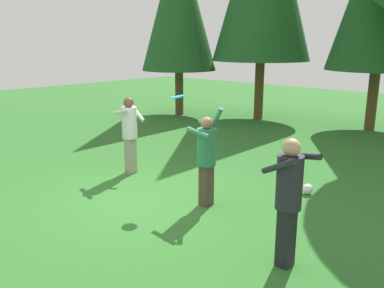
{
  "coord_description": "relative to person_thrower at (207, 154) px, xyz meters",
  "views": [
    {
      "loc": [
        5.55,
        -4.69,
        2.93
      ],
      "look_at": [
        0.53,
        0.75,
        1.05
      ],
      "focal_mm": 37.82,
      "sensor_mm": 36.0,
      "label": 1
    }
  ],
  "objects": [
    {
      "name": "frisbee",
      "position": [
        -0.85,
        0.13,
        0.93
      ],
      "size": [
        0.38,
        0.38,
        0.07
      ],
      "color": "#2393D1"
    },
    {
      "name": "ball_white",
      "position": [
        1.13,
        1.76,
        -0.88
      ],
      "size": [
        0.21,
        0.21,
        0.21
      ],
      "primitive_type": "sphere",
      "color": "white",
      "rests_on": "ground_plane"
    },
    {
      "name": "person_bystander",
      "position": [
        2.14,
        -0.86,
        0.07
      ],
      "size": [
        0.72,
        0.64,
        1.76
      ],
      "rotation": [
        0.0,
        0.0,
        2.82
      ],
      "color": "black",
      "rests_on": "ground_plane"
    },
    {
      "name": "tree_far_left",
      "position": [
        -7.05,
        6.5,
        3.44
      ],
      "size": [
        2.96,
        2.96,
        7.07
      ],
      "color": "brown",
      "rests_on": "ground_plane"
    },
    {
      "name": "person_catcher",
      "position": [
        -2.51,
        0.27,
        0.05
      ],
      "size": [
        0.61,
        0.53,
        1.74
      ],
      "rotation": [
        0.0,
        0.0,
        -0.08
      ],
      "color": "gray",
      "rests_on": "ground_plane"
    },
    {
      "name": "ground_plane",
      "position": [
        -1.02,
        -0.61,
        -0.98
      ],
      "size": [
        40.0,
        40.0,
        0.0
      ],
      "primitive_type": "plane",
      "color": "#2D6B28"
    },
    {
      "name": "person_thrower",
      "position": [
        0.0,
        0.0,
        0.0
      ],
      "size": [
        0.58,
        0.55,
        1.82
      ],
      "rotation": [
        0.0,
        0.0,
        2.99
      ],
      "color": "#4C382D",
      "rests_on": "ground_plane"
    }
  ]
}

